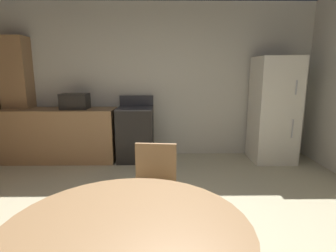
{
  "coord_description": "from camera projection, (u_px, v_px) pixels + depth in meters",
  "views": [
    {
      "loc": [
        0.15,
        -1.88,
        1.51
      ],
      "look_at": [
        0.19,
        1.03,
        0.92
      ],
      "focal_mm": 28.51,
      "sensor_mm": 36.0,
      "label": 1
    }
  ],
  "objects": [
    {
      "name": "pantry_column",
      "position": [
        19.0,
        99.0,
        4.64
      ],
      "size": [
        0.44,
        0.36,
        2.1
      ],
      "primitive_type": "cube",
      "color": "#9E754C",
      "rests_on": "ground"
    },
    {
      "name": "oven_range",
      "position": [
        136.0,
        134.0,
        4.61
      ],
      "size": [
        0.6,
        0.6,
        1.1
      ],
      "color": "black",
      "rests_on": "ground"
    },
    {
      "name": "refrigerator",
      "position": [
        274.0,
        110.0,
        4.5
      ],
      "size": [
        0.68,
        0.68,
        1.76
      ],
      "color": "silver",
      "rests_on": "ground"
    },
    {
      "name": "microwave",
      "position": [
        75.0,
        101.0,
        4.48
      ],
      "size": [
        0.44,
        0.32,
        0.26
      ],
      "primitive_type": "cube",
      "color": "black",
      "rests_on": "kitchen_counter"
    },
    {
      "name": "kitchen_counter",
      "position": [
        60.0,
        135.0,
        4.59
      ],
      "size": [
        1.9,
        0.6,
        0.9
      ],
      "primitive_type": "cube",
      "color": "#9E754C",
      "rests_on": "ground"
    },
    {
      "name": "wall_back",
      "position": [
        156.0,
        81.0,
        4.83
      ],
      "size": [
        5.81,
        0.12,
        2.7
      ],
      "primitive_type": "cube",
      "color": "beige",
      "rests_on": "ground"
    },
    {
      "name": "chair_north",
      "position": [
        155.0,
        186.0,
        2.4
      ],
      "size": [
        0.44,
        0.44,
        0.87
      ],
      "rotation": [
        0.0,
        0.0,
        4.62
      ],
      "color": "#9E754C",
      "rests_on": "ground"
    }
  ]
}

